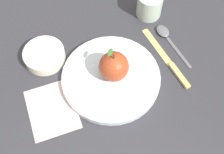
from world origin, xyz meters
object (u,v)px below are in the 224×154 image
at_px(knife, 169,63).
at_px(cup, 150,4).
at_px(dinner_plate, 112,79).
at_px(spoon, 166,35).
at_px(apple, 113,66).
at_px(side_bowl, 44,55).
at_px(linen_napkin, 52,109).

bearing_deg(knife, cup, -29.06).
distance_m(dinner_plate, cup, 0.27).
height_order(cup, spoon, cup).
relative_size(apple, knife, 0.43).
height_order(knife, spoon, spoon).
relative_size(side_bowl, knife, 0.52).
relative_size(side_bowl, spoon, 0.69).
bearing_deg(side_bowl, knife, -136.34).
relative_size(dinner_plate, cup, 3.49).
bearing_deg(apple, dinner_plate, 125.59).
distance_m(side_bowl, linen_napkin, 0.16).
height_order(cup, knife, cup).
xyz_separation_m(knife, linen_napkin, (0.12, 0.33, -0.00)).
relative_size(dinner_plate, linen_napkin, 1.79).
height_order(spoon, linen_napkin, spoon).
bearing_deg(knife, dinner_plate, 65.12).
bearing_deg(linen_napkin, side_bowl, -31.66).
bearing_deg(dinner_plate, cup, -69.25).
height_order(cup, linen_napkin, cup).
distance_m(apple, cup, 0.25).
bearing_deg(side_bowl, linen_napkin, 148.34).
bearing_deg(apple, cup, -69.96).
distance_m(knife, spoon, 0.09).
height_order(knife, linen_napkin, knife).
bearing_deg(cup, apple, 110.04).
bearing_deg(knife, spoon, -43.13).
distance_m(dinner_plate, side_bowl, 0.20).
relative_size(dinner_plate, apple, 2.81).
bearing_deg(spoon, linen_napkin, 82.66).
height_order(dinner_plate, spoon, dinner_plate).
bearing_deg(knife, linen_napkin, 70.06).
height_order(side_bowl, linen_napkin, side_bowl).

